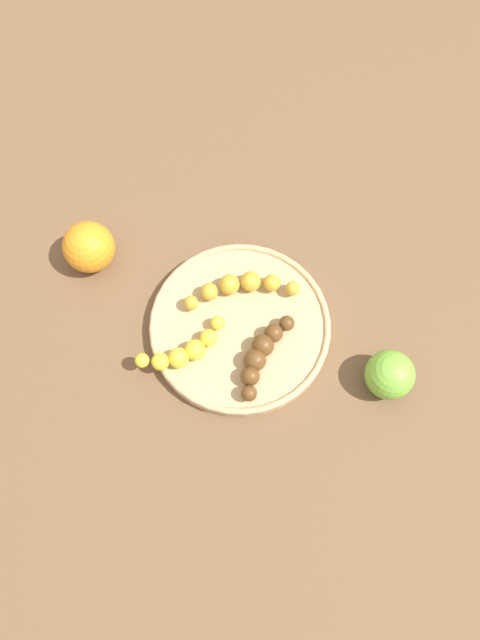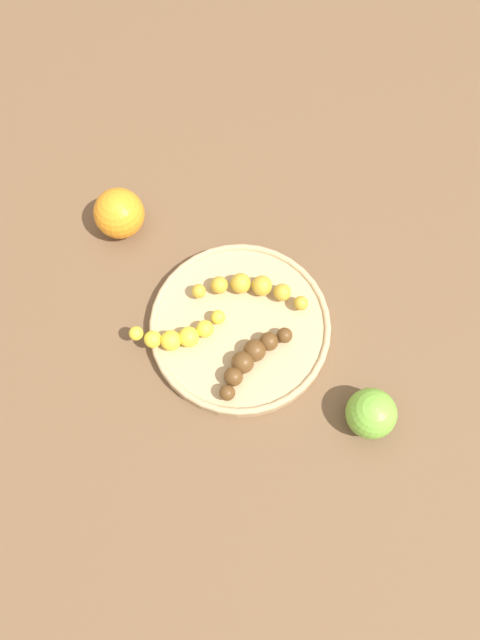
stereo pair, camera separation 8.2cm
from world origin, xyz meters
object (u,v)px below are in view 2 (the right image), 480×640
at_px(banana_yellow, 179,335).
at_px(orange_fruit, 119,213).
at_px(banana_spotted, 251,288).
at_px(apple_green, 371,413).
at_px(banana_overripe, 251,358).
at_px(fruit_bowl, 240,326).

height_order(banana_yellow, orange_fruit, orange_fruit).
height_order(banana_spotted, apple_green, apple_green).
bearing_deg(banana_spotted, banana_overripe, -173.08).
xyz_separation_m(banana_overripe, apple_green, (0.18, -0.00, -0.00)).
relative_size(banana_spotted, apple_green, 2.36).
height_order(banana_overripe, banana_yellow, banana_overripe).
bearing_deg(fruit_bowl, orange_fruit, 161.04).
bearing_deg(apple_green, banana_spotted, 155.42).
relative_size(banana_spotted, banana_yellow, 1.41).
bearing_deg(banana_yellow, orange_fruit, -165.28).
xyz_separation_m(banana_spotted, orange_fruit, (-0.23, 0.03, 0.00)).
distance_m(banana_overripe, banana_yellow, 0.11).
relative_size(fruit_bowl, banana_yellow, 2.28).
height_order(fruit_bowl, apple_green, apple_green).
distance_m(banana_yellow, orange_fruit, 0.21).
bearing_deg(banana_spotted, apple_green, -131.72).
height_order(fruit_bowl, banana_spotted, banana_spotted).
distance_m(fruit_bowl, orange_fruit, 0.25).
bearing_deg(banana_overripe, banana_spotted, -46.26).
bearing_deg(banana_yellow, banana_overripe, 58.77).
distance_m(banana_spotted, banana_yellow, 0.12).
xyz_separation_m(banana_overripe, orange_fruit, (-0.27, 0.12, 0.00)).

